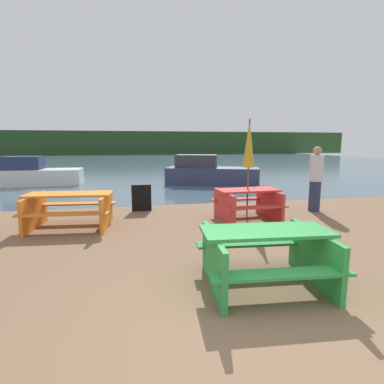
{
  "coord_description": "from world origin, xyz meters",
  "views": [
    {
      "loc": [
        -1.09,
        -2.3,
        1.91
      ],
      "look_at": [
        0.19,
        4.07,
        0.85
      ],
      "focal_mm": 28.0,
      "sensor_mm": 36.0,
      "label": 1
    }
  ],
  "objects_px": {
    "boat_second": "(36,174)",
    "person": "(316,179)",
    "picnic_table_green": "(265,252)",
    "picnic_table_orange": "(70,207)",
    "boat": "(209,173)",
    "signboard": "(142,198)",
    "picnic_table_red": "(247,202)",
    "umbrella_gold": "(249,144)"
  },
  "relations": [
    {
      "from": "boat",
      "to": "person",
      "type": "xyz_separation_m",
      "value": [
        1.48,
        -6.14,
        0.4
      ]
    },
    {
      "from": "picnic_table_red",
      "to": "signboard",
      "type": "xyz_separation_m",
      "value": [
        -2.57,
        1.53,
        -0.09
      ]
    },
    {
      "from": "picnic_table_green",
      "to": "picnic_table_red",
      "type": "distance_m",
      "value": 3.56
    },
    {
      "from": "umbrella_gold",
      "to": "boat_second",
      "type": "xyz_separation_m",
      "value": [
        -7.2,
        8.02,
        -1.39
      ]
    },
    {
      "from": "picnic_table_green",
      "to": "boat",
      "type": "bearing_deg",
      "value": 79.57
    },
    {
      "from": "person",
      "to": "signboard",
      "type": "relative_size",
      "value": 2.44
    },
    {
      "from": "umbrella_gold",
      "to": "picnic_table_orange",
      "type": "bearing_deg",
      "value": 178.29
    },
    {
      "from": "boat_second",
      "to": "signboard",
      "type": "distance_m",
      "value": 7.97
    },
    {
      "from": "person",
      "to": "picnic_table_green",
      "type": "bearing_deg",
      "value": -130.22
    },
    {
      "from": "picnic_table_green",
      "to": "boat",
      "type": "height_order",
      "value": "boat"
    },
    {
      "from": "picnic_table_green",
      "to": "boat_second",
      "type": "xyz_separation_m",
      "value": [
        -6.1,
        11.41,
        0.03
      ]
    },
    {
      "from": "picnic_table_red",
      "to": "umbrella_gold",
      "type": "relative_size",
      "value": 0.63
    },
    {
      "from": "picnic_table_green",
      "to": "boat",
      "type": "relative_size",
      "value": 0.4
    },
    {
      "from": "signboard",
      "to": "picnic_table_orange",
      "type": "bearing_deg",
      "value": -139.55
    },
    {
      "from": "person",
      "to": "boat",
      "type": "bearing_deg",
      "value": 103.57
    },
    {
      "from": "picnic_table_green",
      "to": "signboard",
      "type": "xyz_separation_m",
      "value": [
        -1.48,
        4.92,
        -0.09
      ]
    },
    {
      "from": "signboard",
      "to": "person",
      "type": "bearing_deg",
      "value": -11.42
    },
    {
      "from": "boat_second",
      "to": "person",
      "type": "xyz_separation_m",
      "value": [
        9.44,
        -7.47,
        0.42
      ]
    },
    {
      "from": "picnic_table_green",
      "to": "boat_second",
      "type": "relative_size",
      "value": 0.48
    },
    {
      "from": "picnic_table_green",
      "to": "picnic_table_orange",
      "type": "distance_m",
      "value": 4.7
    },
    {
      "from": "picnic_table_red",
      "to": "signboard",
      "type": "height_order",
      "value": "picnic_table_red"
    },
    {
      "from": "person",
      "to": "signboard",
      "type": "bearing_deg",
      "value": 168.58
    },
    {
      "from": "picnic_table_red",
      "to": "picnic_table_orange",
      "type": "xyz_separation_m",
      "value": [
        -4.22,
        0.13,
        0.02
      ]
    },
    {
      "from": "umbrella_gold",
      "to": "person",
      "type": "height_order",
      "value": "umbrella_gold"
    },
    {
      "from": "picnic_table_red",
      "to": "boat",
      "type": "bearing_deg",
      "value": 83.51
    },
    {
      "from": "boat",
      "to": "picnic_table_red",
      "type": "bearing_deg",
      "value": -76.42
    },
    {
      "from": "picnic_table_green",
      "to": "picnic_table_red",
      "type": "relative_size",
      "value": 1.14
    },
    {
      "from": "boat_second",
      "to": "person",
      "type": "height_order",
      "value": "person"
    },
    {
      "from": "umbrella_gold",
      "to": "boat_second",
      "type": "bearing_deg",
      "value": 131.9
    },
    {
      "from": "picnic_table_orange",
      "to": "picnic_table_green",
      "type": "bearing_deg",
      "value": -48.36
    },
    {
      "from": "picnic_table_green",
      "to": "picnic_table_orange",
      "type": "relative_size",
      "value": 0.9
    },
    {
      "from": "picnic_table_orange",
      "to": "person",
      "type": "bearing_deg",
      "value": 3.8
    },
    {
      "from": "picnic_table_green",
      "to": "picnic_table_red",
      "type": "xyz_separation_m",
      "value": [
        1.09,
        3.39,
        -0.0
      ]
    },
    {
      "from": "boat_second",
      "to": "signboard",
      "type": "bearing_deg",
      "value": -54.4
    },
    {
      "from": "boat_second",
      "to": "signboard",
      "type": "relative_size",
      "value": 4.99
    },
    {
      "from": "umbrella_gold",
      "to": "boat",
      "type": "bearing_deg",
      "value": 83.51
    },
    {
      "from": "picnic_table_green",
      "to": "umbrella_gold",
      "type": "height_order",
      "value": "umbrella_gold"
    },
    {
      "from": "boat",
      "to": "boat_second",
      "type": "bearing_deg",
      "value": -169.41
    },
    {
      "from": "picnic_table_red",
      "to": "boat",
      "type": "height_order",
      "value": "boat"
    },
    {
      "from": "boat",
      "to": "signboard",
      "type": "xyz_separation_m",
      "value": [
        -3.34,
        -5.16,
        -0.15
      ]
    },
    {
      "from": "signboard",
      "to": "picnic_table_green",
      "type": "bearing_deg",
      "value": -73.24
    },
    {
      "from": "picnic_table_red",
      "to": "boat_second",
      "type": "bearing_deg",
      "value": 131.9
    }
  ]
}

